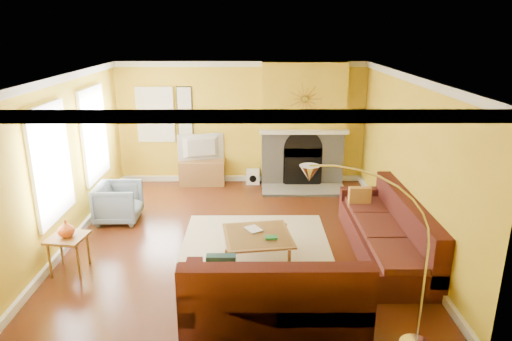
{
  "coord_description": "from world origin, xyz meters",
  "views": [
    {
      "loc": [
        0.26,
        -7.01,
        3.41
      ],
      "look_at": [
        0.31,
        0.4,
        1.06
      ],
      "focal_mm": 32.0,
      "sensor_mm": 36.0,
      "label": 1
    }
  ],
  "objects_px": {
    "sectional_sofa": "(309,237)",
    "side_table": "(69,254)",
    "media_console": "(202,172)",
    "armchair": "(119,203)",
    "arc_lamp": "(371,264)",
    "coffee_table": "(258,246)"
  },
  "relations": [
    {
      "from": "coffee_table",
      "to": "arc_lamp",
      "type": "xyz_separation_m",
      "value": [
        1.16,
        -2.1,
        0.86
      ]
    },
    {
      "from": "media_console",
      "to": "arc_lamp",
      "type": "distance_m",
      "value": 6.1
    },
    {
      "from": "media_console",
      "to": "armchair",
      "type": "relative_size",
      "value": 1.29
    },
    {
      "from": "sectional_sofa",
      "to": "coffee_table",
      "type": "bearing_deg",
      "value": 163.68
    },
    {
      "from": "sectional_sofa",
      "to": "side_table",
      "type": "xyz_separation_m",
      "value": [
        -3.49,
        -0.15,
        -0.17
      ]
    },
    {
      "from": "side_table",
      "to": "sectional_sofa",
      "type": "bearing_deg",
      "value": 2.53
    },
    {
      "from": "media_console",
      "to": "arc_lamp",
      "type": "bearing_deg",
      "value": -66.93
    },
    {
      "from": "media_console",
      "to": "coffee_table",
      "type": "bearing_deg",
      "value": -70.7
    },
    {
      "from": "sectional_sofa",
      "to": "media_console",
      "type": "bearing_deg",
      "value": 118.13
    },
    {
      "from": "arc_lamp",
      "to": "coffee_table",
      "type": "bearing_deg",
      "value": 118.85
    },
    {
      "from": "media_console",
      "to": "arc_lamp",
      "type": "xyz_separation_m",
      "value": [
        2.37,
        -5.56,
        0.79
      ]
    },
    {
      "from": "coffee_table",
      "to": "armchair",
      "type": "relative_size",
      "value": 1.29
    },
    {
      "from": "armchair",
      "to": "arc_lamp",
      "type": "relative_size",
      "value": 0.37
    },
    {
      "from": "coffee_table",
      "to": "arc_lamp",
      "type": "height_order",
      "value": "arc_lamp"
    },
    {
      "from": "armchair",
      "to": "side_table",
      "type": "relative_size",
      "value": 1.41
    },
    {
      "from": "coffee_table",
      "to": "side_table",
      "type": "bearing_deg",
      "value": -172.17
    },
    {
      "from": "coffee_table",
      "to": "side_table",
      "type": "xyz_separation_m",
      "value": [
        -2.73,
        -0.38,
        0.08
      ]
    },
    {
      "from": "side_table",
      "to": "media_console",
      "type": "bearing_deg",
      "value": 68.45
    },
    {
      "from": "sectional_sofa",
      "to": "media_console",
      "type": "relative_size",
      "value": 3.55
    },
    {
      "from": "armchair",
      "to": "arc_lamp",
      "type": "distance_m",
      "value": 5.14
    },
    {
      "from": "side_table",
      "to": "arc_lamp",
      "type": "xyz_separation_m",
      "value": [
        3.88,
        -1.72,
        0.79
      ]
    },
    {
      "from": "coffee_table",
      "to": "armchair",
      "type": "height_order",
      "value": "armchair"
    }
  ]
}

